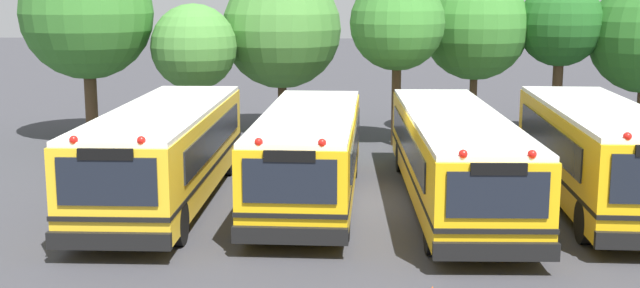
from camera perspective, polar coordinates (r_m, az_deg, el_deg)
ground_plane at (r=21.99m, az=4.36°, el=-4.14°), size 160.00×160.00×0.00m
school_bus_0 at (r=22.11m, az=-10.75°, el=-0.44°), size 2.64×10.58×2.69m
school_bus_1 at (r=21.78m, az=-0.76°, el=-0.59°), size 2.72×9.96×2.58m
school_bus_2 at (r=21.90m, az=9.40°, el=-0.71°), size 2.81×11.74×2.54m
school_bus_3 at (r=22.55m, az=18.86°, el=-0.53°), size 2.78×9.92×2.77m
tree_0 at (r=31.95m, az=-16.05°, el=8.84°), size 4.94×4.94×7.28m
tree_1 at (r=31.11m, az=-8.69°, el=6.67°), size 3.23×3.23×5.18m
tree_2 at (r=32.79m, az=-2.80°, el=7.90°), size 4.73×4.73×6.50m
tree_3 at (r=29.92m, az=5.33°, el=8.42°), size 3.45×3.45×6.21m
tree_4 at (r=32.36m, az=10.78°, el=8.03°), size 4.11×4.11×6.31m
tree_5 at (r=32.68m, az=16.63°, el=7.96°), size 3.23×3.23×6.00m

